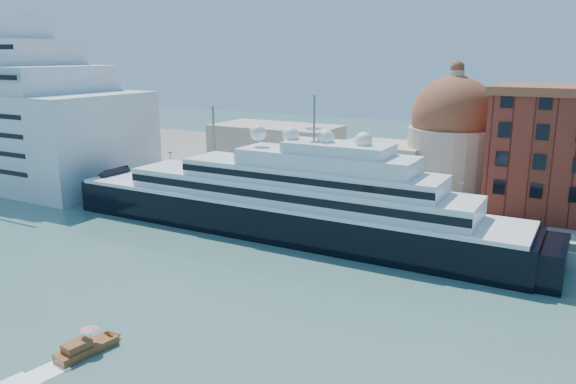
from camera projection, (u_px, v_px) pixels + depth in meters
The scene contains 9 objects.
ground at pixel (192, 276), 79.64m from camera, with size 400.00×400.00×0.00m, color #3C6862.
quay at pixel (303, 211), 108.18m from camera, with size 180.00×10.00×2.50m, color gray.
land at pixel (377, 174), 143.02m from camera, with size 260.00×72.00×2.00m, color slate.
quay_fence at pixel (292, 207), 103.92m from camera, with size 180.00×0.10×1.20m, color slate.
superyacht at pixel (267, 204), 98.63m from camera, with size 94.74×13.13×28.32m.
service_barge at pixel (134, 207), 113.29m from camera, with size 10.65×5.16×2.30m.
water_taxi at pixel (85, 347), 58.64m from camera, with size 3.10×6.77×3.10m.
church at pixel (379, 146), 122.98m from camera, with size 66.00×18.00×25.50m.
lamp_posts at pixel (242, 162), 110.65m from camera, with size 120.80×2.40×18.00m.
Camera 1 is at (48.18, -58.44, 30.53)m, focal length 35.00 mm.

